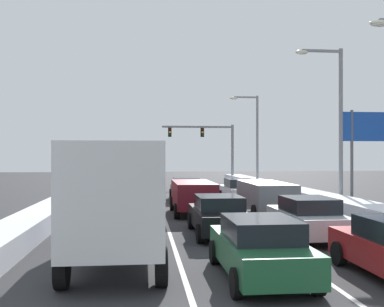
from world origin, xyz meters
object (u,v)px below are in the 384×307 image
Objects in this scene: box_truck_left_lane_nearest at (118,196)px; sedan_tan_left_lane_second at (133,206)px; suv_maroon_center_lane_third at (193,194)px; street_lamp_right_mid at (335,115)px; sedan_charcoal_center_lane_fourth at (186,189)px; suv_red_left_lane_third at (127,190)px; suv_silver_left_lane_fourth at (132,184)px; sedan_white_right_lane_fourth at (239,190)px; sedan_black_center_lane_second at (218,215)px; roadside_sign_right at (369,137)px; suv_gray_right_lane_third at (266,195)px; traffic_light_gantry at (211,141)px; sedan_silver_right_lane_second at (308,218)px; street_lamp_right_far at (254,133)px; sedan_green_center_lane_nearest at (260,247)px.

box_truck_left_lane_nearest reaches higher than sedan_tan_left_lane_second.
street_lamp_right_mid reaches higher than suv_maroon_center_lane_third.
suv_red_left_lane_third is (-3.75, -4.01, 0.25)m from sedan_charcoal_center_lane_fourth.
suv_silver_left_lane_fourth is (-3.33, 9.20, 0.00)m from suv_maroon_center_lane_third.
sedan_white_right_lane_fourth and sedan_black_center_lane_second have the same top height.
roadside_sign_right is (6.23, -4.96, 3.25)m from sedan_white_right_lane_fourth.
suv_maroon_center_lane_third is 9.79m from suv_silver_left_lane_fourth.
suv_gray_right_lane_third is 6.18m from sedan_black_center_lane_second.
suv_maroon_center_lane_third is at bearing -100.44° from traffic_light_gantry.
sedan_tan_left_lane_second is (-6.54, -1.84, -0.25)m from suv_gray_right_lane_third.
sedan_silver_right_lane_second is 0.60× the size of traffic_light_gantry.
street_lamp_right_mid is (7.85, 0.61, 4.23)m from suv_maroon_center_lane_third.
sedan_tan_left_lane_second is 0.53× the size of street_lamp_right_far.
sedan_white_right_lane_fourth is 8.60m from roadside_sign_right.
sedan_black_center_lane_second is 4.73m from sedan_tan_left_lane_second.
sedan_green_center_lane_nearest is at bearing -105.86° from suv_gray_right_lane_third.
sedan_charcoal_center_lane_fourth is at bearing 111.99° from suv_gray_right_lane_third.
sedan_white_right_lane_fourth is at bearing 89.82° from suv_gray_right_lane_third.
street_lamp_right_far is at bearing 62.99° from sedan_tan_left_lane_second.
sedan_tan_left_lane_second is 0.92× the size of suv_red_left_lane_third.
sedan_white_right_lane_fourth is 1.00× the size of sedan_black_center_lane_second.
sedan_green_center_lane_nearest is 16.35m from roadside_sign_right.
sedan_green_center_lane_nearest and sedan_charcoal_center_lane_fourth have the same top height.
suv_maroon_center_lane_third is 0.65× the size of traffic_light_gantry.
suv_silver_left_lane_fourth is (-6.91, 3.63, 0.25)m from sedan_white_right_lane_fourth.
street_lamp_right_mid is at bearing 59.83° from sedan_green_center_lane_nearest.
traffic_light_gantry is at bearing 87.98° from suv_gray_right_lane_third.
suv_red_left_lane_third is 0.55× the size of street_lamp_right_mid.
sedan_silver_right_lane_second is 6.26m from suv_gray_right_lane_third.
suv_silver_left_lane_fourth is (-0.35, 12.00, 0.25)m from sedan_tan_left_lane_second.
street_lamp_right_far reaches higher than suv_silver_left_lane_fourth.
sedan_white_right_lane_fourth is 12.22m from sedan_black_center_lane_second.
street_lamp_right_mid is at bearing -81.77° from traffic_light_gantry.
sedan_green_center_lane_nearest is 1.00× the size of sedan_black_center_lane_second.
sedan_charcoal_center_lane_fourth is 10.49m from sedan_tan_left_lane_second.
sedan_silver_right_lane_second is at bearing -34.52° from sedan_tan_left_lane_second.
sedan_white_right_lane_fourth is 0.82× the size of roadside_sign_right.
suv_gray_right_lane_third is 25.35m from traffic_light_gantry.
suv_silver_left_lane_fourth is (-3.63, 15.40, 0.25)m from sedan_black_center_lane_second.
suv_gray_right_lane_third is 1.09× the size of sedan_black_center_lane_second.
sedan_tan_left_lane_second is (-6.42, 4.41, 0.00)m from sedan_silver_right_lane_second.
sedan_charcoal_center_lane_fourth is 0.51× the size of street_lamp_right_mid.
suv_maroon_center_lane_third is at bearing 43.19° from sedan_tan_left_lane_second.
traffic_light_gantry is at bearing 88.15° from sedan_silver_right_lane_second.
sedan_charcoal_center_lane_fourth is at bearing 154.27° from sedan_white_right_lane_fourth.
suv_red_left_lane_third is at bearing 90.95° from box_truck_left_lane_nearest.
street_lamp_right_far reaches higher than suv_maroon_center_lane_third.
suv_silver_left_lane_fourth is 14.34m from street_lamp_right_far.
suv_gray_right_lane_third is 8.76m from sedan_charcoal_center_lane_fourth.
sedan_charcoal_center_lane_fourth is (-3.15, 14.38, 0.00)m from sedan_silver_right_lane_second.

